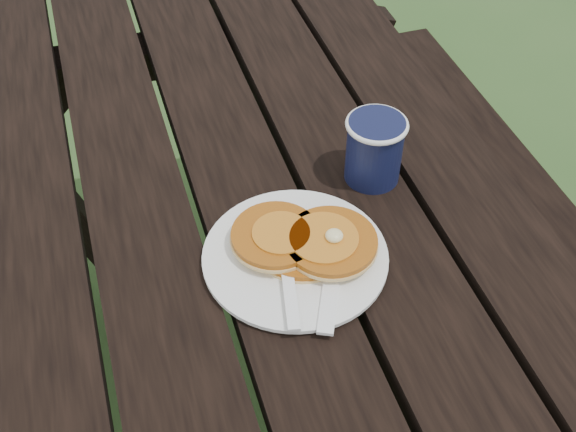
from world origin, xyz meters
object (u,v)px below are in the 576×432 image
object	(u,v)px
pancake_stack	(305,241)
coffee_cup	(375,146)
picnic_table	(278,412)
plate	(295,257)

from	to	relation	value
pancake_stack	coffee_cup	world-z (taller)	coffee_cup
picnic_table	coffee_cup	world-z (taller)	coffee_cup
plate	pancake_stack	distance (m)	0.03
plate	pancake_stack	xyz separation A→B (m)	(0.01, 0.01, 0.02)
plate	coffee_cup	world-z (taller)	coffee_cup
plate	coffee_cup	size ratio (longest dim) A/B	2.34
coffee_cup	pancake_stack	bearing A→B (deg)	-141.16
pancake_stack	coffee_cup	bearing A→B (deg)	38.84
plate	coffee_cup	distance (m)	0.20
picnic_table	plate	distance (m)	0.39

